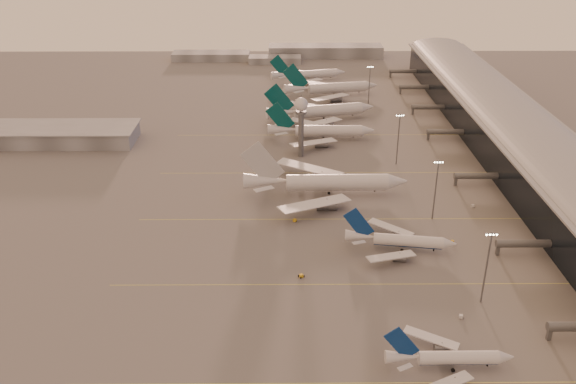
{
  "coord_description": "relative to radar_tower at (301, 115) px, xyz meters",
  "views": [
    {
      "loc": [
        -3.09,
        -155.64,
        112.93
      ],
      "look_at": [
        -1.63,
        61.36,
        8.8
      ],
      "focal_mm": 38.0,
      "sensor_mm": 36.0,
      "label": 1
    }
  ],
  "objects": [
    {
      "name": "narrowbody_near",
      "position": [
        35.59,
        -149.43,
        -18.16
      ],
      "size": [
        35.22,
        28.14,
        13.77
      ],
      "color": "silver",
      "rests_on": "ground"
    },
    {
      "name": "gsv_truck_b",
      "position": [
        53.72,
        -83.53,
        -19.96
      ],
      "size": [
        4.9,
        2.02,
        1.94
      ],
      "color": "gold",
      "rests_on": "ground"
    },
    {
      "name": "greentail_c",
      "position": [
        22.17,
        100.95,
        -16.96
      ],
      "size": [
        61.51,
        49.2,
        22.57
      ],
      "color": "silver",
      "rests_on": "ground"
    },
    {
      "name": "gsv_tug_far",
      "position": [
        -1.99,
        -10.03,
        -20.36
      ],
      "size": [
        3.93,
        4.64,
        1.14
      ],
      "color": "gold",
      "rests_on": "ground"
    },
    {
      "name": "mast_b",
      "position": [
        50.0,
        -65.0,
        -7.21
      ],
      "size": [
        3.6,
        0.56,
        25.0
      ],
      "color": "#57595E",
      "rests_on": "ground"
    },
    {
      "name": "radar_tower",
      "position": [
        0.0,
        0.0,
        0.0
      ],
      "size": [
        6.4,
        6.4,
        31.1
      ],
      "color": "#57595E",
      "rests_on": "ground"
    },
    {
      "name": "gsv_catering_b",
      "position": [
        68.99,
        -55.07,
        -18.78
      ],
      "size": [
        5.73,
        3.74,
        4.34
      ],
      "color": "silver",
      "rests_on": "ground"
    },
    {
      "name": "greentail_a",
      "position": [
        11.32,
        22.79,
        -17.32
      ],
      "size": [
        56.48,
        45.65,
        20.53
      ],
      "color": "silver",
      "rests_on": "ground"
    },
    {
      "name": "narrowbody_mid",
      "position": [
        33.04,
        -88.42,
        -17.77
      ],
      "size": [
        40.08,
        31.77,
        15.72
      ],
      "color": "silver",
      "rests_on": "ground"
    },
    {
      "name": "greentail_b",
      "position": [
        12.88,
        53.85,
        -16.83
      ],
      "size": [
        63.12,
        50.4,
        23.3
      ],
      "color": "silver",
      "rests_on": "ground"
    },
    {
      "name": "hangar",
      "position": [
        -125.0,
        20.0,
        -16.63
      ],
      "size": [
        82.0,
        27.0,
        8.5
      ],
      "color": "slate",
      "rests_on": "ground"
    },
    {
      "name": "gsv_tug_mid",
      "position": [
        -2.53,
        -105.81,
        -20.41
      ],
      "size": [
        3.92,
        4.3,
        1.06
      ],
      "color": "gold",
      "rests_on": "ground"
    },
    {
      "name": "mast_c",
      "position": [
        45.0,
        -10.0,
        -7.21
      ],
      "size": [
        3.6,
        0.56,
        25.0
      ],
      "color": "#57595E",
      "rests_on": "ground"
    },
    {
      "name": "mast_a",
      "position": [
        53.0,
        -120.0,
        -7.21
      ],
      "size": [
        3.6,
        0.56,
        25.0
      ],
      "color": "#57595E",
      "rests_on": "ground"
    },
    {
      "name": "greentail_d",
      "position": [
        9.06,
        137.35,
        -17.51
      ],
      "size": [
        52.83,
        42.19,
        19.5
      ],
      "color": "silver",
      "rests_on": "ground"
    },
    {
      "name": "gsv_catering_a",
      "position": [
        44.88,
        -128.06,
        -18.77
      ],
      "size": [
        5.74,
        3.66,
        4.35
      ],
      "color": "silver",
      "rests_on": "ground"
    },
    {
      "name": "distant_horizon",
      "position": [
        -2.38,
        205.14,
        -17.06
      ],
      "size": [
        165.0,
        37.5,
        9.0
      ],
      "color": "slate",
      "rests_on": "ground"
    },
    {
      "name": "ground",
      "position": [
        -5.0,
        -120.0,
        -20.95
      ],
      "size": [
        700.0,
        700.0,
        0.0
      ],
      "primitive_type": "plane",
      "color": "#605D5D",
      "rests_on": "ground"
    },
    {
      "name": "gsv_truck_c",
      "position": [
        -3.7,
        -66.71,
        -19.73
      ],
      "size": [
        5.7,
        5.7,
        2.4
      ],
      "color": "gold",
      "rests_on": "ground"
    },
    {
      "name": "gsv_tug_hangar",
      "position": [
        32.2,
        29.05,
        -20.47
      ],
      "size": [
        3.41,
        2.18,
        0.94
      ],
      "color": "gold",
      "rests_on": "ground"
    },
    {
      "name": "widebody_white",
      "position": [
        9.59,
        -43.33,
        -16.68
      ],
      "size": [
        70.04,
        56.11,
        24.64
      ],
      "color": "silver",
      "rests_on": "ground"
    },
    {
      "name": "taxiway_markings",
      "position": [
        25.0,
        -64.0,
        -20.94
      ],
      "size": [
        180.0,
        185.25,
        0.02
      ],
      "color": "#D8D24C",
      "rests_on": "ground"
    },
    {
      "name": "mast_d",
      "position": [
        43.0,
        80.0,
        -7.21
      ],
      "size": [
        3.6,
        0.56,
        25.0
      ],
      "color": "#57595E",
      "rests_on": "ground"
    },
    {
      "name": "terminal",
      "position": [
        102.88,
        -9.91,
        -10.43
      ],
      "size": [
        57.0,
        362.0,
        23.04
      ],
      "color": "black",
      "rests_on": "ground"
    }
  ]
}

